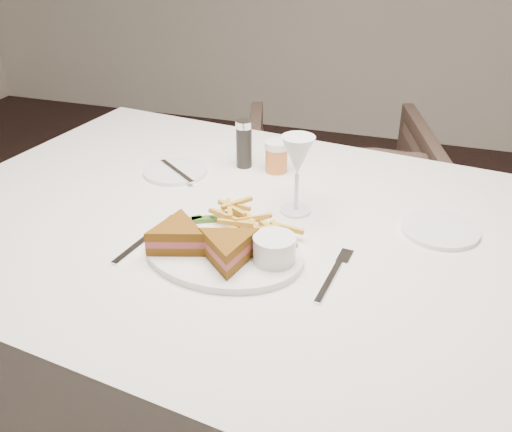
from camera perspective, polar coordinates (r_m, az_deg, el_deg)
The scene contains 4 objects.
ground at distance 1.85m, azimuth -11.08°, elevation -18.68°, with size 5.00×5.00×0.00m, color black.
table at distance 1.43m, azimuth 0.64°, elevation -14.04°, with size 1.51×1.01×0.75m, color silver.
chair_far at distance 2.25m, azimuth 7.94°, elevation 2.25°, with size 0.68×0.63×0.70m, color #49362D.
table_setting at distance 1.16m, azimuth -0.84°, elevation -0.23°, with size 0.81×0.63×0.18m.
Camera 1 is at (0.69, -1.05, 1.36)m, focal length 40.00 mm.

